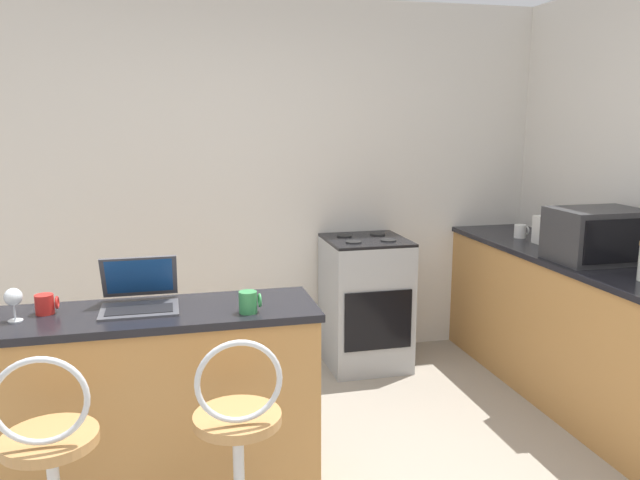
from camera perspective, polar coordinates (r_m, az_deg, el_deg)
wall_back at (r=4.52m, az=-7.57°, el=4.98°), size 12.00×0.06×2.60m
breakfast_bar at (r=3.04m, az=-15.11°, el=-14.70°), size 1.51×0.48×0.93m
counter_right at (r=4.12m, az=24.03°, el=-8.34°), size 0.61×2.81×0.93m
bar_stool_far at (r=2.58m, az=-7.41°, el=-19.58°), size 0.40×0.40×0.99m
laptop at (r=2.93m, az=-16.17°, el=-4.82°), size 0.34×0.33×0.23m
microwave at (r=4.03m, az=24.03°, el=0.40°), size 0.52×0.39×0.31m
toaster at (r=4.43m, az=20.75°, el=0.73°), size 0.20×0.28×0.19m
stove_range at (r=4.53m, az=4.16°, el=-5.68°), size 0.56×0.59×0.94m
mug_red at (r=2.97m, az=-23.82°, el=-5.39°), size 0.10×0.08×0.09m
wine_glass_tall at (r=2.90m, az=-26.24°, el=-4.78°), size 0.07×0.07×0.14m
mug_green at (r=2.75m, az=-6.53°, el=-5.65°), size 0.10×0.08×0.10m
mug_white at (r=4.66m, az=17.85°, el=0.78°), size 0.10×0.08×0.10m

